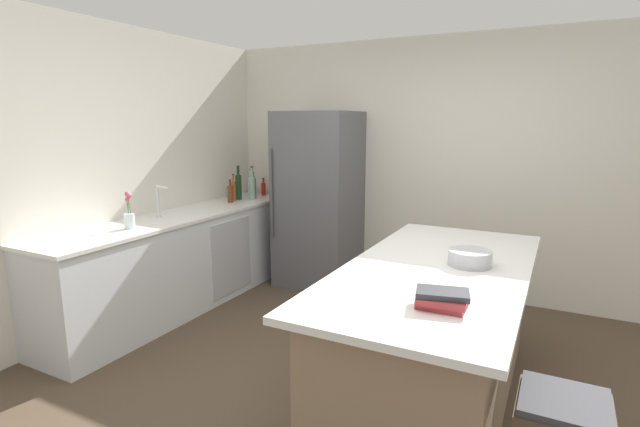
{
  "coord_description": "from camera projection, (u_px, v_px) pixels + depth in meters",
  "views": [
    {
      "loc": [
        1.08,
        -2.61,
        1.77
      ],
      "look_at": [
        -0.72,
        0.88,
        1.0
      ],
      "focal_mm": 26.54,
      "sensor_mm": 36.0,
      "label": 1
    }
  ],
  "objects": [
    {
      "name": "ground_plane",
      "position": [
        356.0,
        395.0,
        3.1
      ],
      "size": [
        7.2,
        7.2,
        0.0
      ],
      "primitive_type": "plane",
      "color": "#4C3D2D"
    },
    {
      "name": "wall_rear",
      "position": [
        444.0,
        168.0,
        4.81
      ],
      "size": [
        6.0,
        0.1,
        2.6
      ],
      "primitive_type": "cube",
      "color": "silver",
      "rests_on": "ground_plane"
    },
    {
      "name": "wall_left",
      "position": [
        89.0,
        178.0,
        3.96
      ],
      "size": [
        0.1,
        6.0,
        2.6
      ],
      "primitive_type": "cube",
      "color": "silver",
      "rests_on": "ground_plane"
    },
    {
      "name": "counter_run_left",
      "position": [
        183.0,
        260.0,
        4.54
      ],
      "size": [
        0.64,
        2.89,
        0.91
      ],
      "color": "silver",
      "rests_on": "ground_plane"
    },
    {
      "name": "kitchen_island",
      "position": [
        434.0,
        335.0,
        2.96
      ],
      "size": [
        1.04,
        2.23,
        0.9
      ],
      "color": "#8E755B",
      "rests_on": "ground_plane"
    },
    {
      "name": "refrigerator",
      "position": [
        318.0,
        200.0,
        5.1
      ],
      "size": [
        0.8,
        0.73,
        1.87
      ],
      "color": "#56565B",
      "rests_on": "ground_plane"
    },
    {
      "name": "bar_stool",
      "position": [
        562.0,
        426.0,
        1.93
      ],
      "size": [
        0.36,
        0.36,
        0.67
      ],
      "color": "#473828",
      "rests_on": "ground_plane"
    },
    {
      "name": "sink_faucet",
      "position": [
        159.0,
        201.0,
        4.27
      ],
      "size": [
        0.15,
        0.05,
        0.3
      ],
      "color": "silver",
      "rests_on": "counter_run_left"
    },
    {
      "name": "flower_vase",
      "position": [
        129.0,
        218.0,
        3.85
      ],
      "size": [
        0.08,
        0.08,
        0.3
      ],
      "color": "silver",
      "rests_on": "counter_run_left"
    },
    {
      "name": "hot_sauce_bottle",
      "position": [
        264.0,
        189.0,
        5.58
      ],
      "size": [
        0.05,
        0.05,
        0.21
      ],
      "color": "red",
      "rests_on": "counter_run_left"
    },
    {
      "name": "soda_bottle",
      "position": [
        251.0,
        185.0,
        5.53
      ],
      "size": [
        0.08,
        0.08,
        0.32
      ],
      "color": "silver",
      "rests_on": "counter_run_left"
    },
    {
      "name": "whiskey_bottle",
      "position": [
        253.0,
        187.0,
        5.42
      ],
      "size": [
        0.08,
        0.08,
        0.3
      ],
      "color": "brown",
      "rests_on": "counter_run_left"
    },
    {
      "name": "gin_bottle",
      "position": [
        252.0,
        186.0,
        5.31
      ],
      "size": [
        0.07,
        0.07,
        0.37
      ],
      "color": "#8CB79E",
      "rests_on": "counter_run_left"
    },
    {
      "name": "wine_bottle",
      "position": [
        239.0,
        186.0,
        5.28
      ],
      "size": [
        0.07,
        0.07,
        0.38
      ],
      "color": "#19381E",
      "rests_on": "counter_run_left"
    },
    {
      "name": "vinegar_bottle",
      "position": [
        233.0,
        190.0,
        5.19
      ],
      "size": [
        0.05,
        0.05,
        0.3
      ],
      "color": "#994C23",
      "rests_on": "counter_run_left"
    },
    {
      "name": "syrup_bottle",
      "position": [
        230.0,
        194.0,
        5.1
      ],
      "size": [
        0.06,
        0.06,
        0.25
      ],
      "color": "#5B3319",
      "rests_on": "counter_run_left"
    },
    {
      "name": "cookbook_stack",
      "position": [
        442.0,
        299.0,
        2.23
      ],
      "size": [
        0.27,
        0.21,
        0.08
      ],
      "color": "#A83338",
      "rests_on": "kitchen_island"
    },
    {
      "name": "mixing_bowl",
      "position": [
        470.0,
        258.0,
        2.89
      ],
      "size": [
        0.26,
        0.26,
        0.1
      ],
      "color": "#B2B5BA",
      "rests_on": "kitchen_island"
    }
  ]
}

